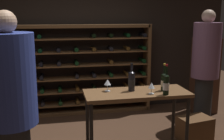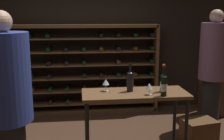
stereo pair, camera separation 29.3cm
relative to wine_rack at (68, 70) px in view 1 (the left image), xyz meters
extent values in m
cube|color=black|center=(0.25, 0.21, 0.50)|extent=(5.95, 0.10, 2.70)
cube|color=brown|center=(1.56, 0.00, 0.01)|extent=(0.06, 0.32, 1.71)
cube|color=brown|center=(0.00, 0.00, 0.83)|extent=(3.13, 0.32, 0.06)
cube|color=brown|center=(0.00, 0.00, -0.82)|extent=(3.13, 0.32, 0.06)
cube|color=brown|center=(0.00, 0.00, -0.66)|extent=(3.05, 0.32, 0.02)
cylinder|color=#4C3314|center=(-1.14, 0.00, -0.60)|extent=(0.08, 0.30, 0.08)
cylinder|color=black|center=(-0.49, 0.00, -0.60)|extent=(0.08, 0.30, 0.08)
cylinder|color=black|center=(-0.17, 0.00, -0.60)|extent=(0.08, 0.30, 0.08)
cylinder|color=#4C3314|center=(0.16, 0.00, -0.60)|extent=(0.08, 0.30, 0.08)
cylinder|color=#4C3314|center=(1.14, 0.00, -0.60)|extent=(0.08, 0.30, 0.08)
cube|color=brown|center=(0.00, 0.00, -0.41)|extent=(3.05, 0.32, 0.02)
cylinder|color=#4C3314|center=(-1.14, 0.00, -0.35)|extent=(0.08, 0.30, 0.08)
cylinder|color=#4C3314|center=(-0.82, 0.00, -0.35)|extent=(0.08, 0.30, 0.08)
cylinder|color=black|center=(-0.49, 0.00, -0.35)|extent=(0.08, 0.30, 0.08)
cylinder|color=black|center=(-0.17, 0.00, -0.35)|extent=(0.08, 0.30, 0.08)
cylinder|color=#4C3314|center=(0.16, 0.00, -0.35)|extent=(0.08, 0.30, 0.08)
cylinder|color=black|center=(0.48, 0.00, -0.35)|extent=(0.08, 0.30, 0.08)
cylinder|color=black|center=(0.81, 0.00, -0.35)|extent=(0.08, 0.30, 0.08)
cylinder|color=#4C3314|center=(1.14, 0.00, -0.35)|extent=(0.08, 0.30, 0.08)
cylinder|color=#4C3314|center=(1.46, 0.00, -0.35)|extent=(0.08, 0.30, 0.08)
cube|color=brown|center=(0.00, 0.00, -0.15)|extent=(3.05, 0.32, 0.02)
cylinder|color=black|center=(-1.14, 0.00, -0.10)|extent=(0.08, 0.30, 0.08)
cylinder|color=black|center=(-0.82, 0.00, -0.10)|extent=(0.08, 0.30, 0.08)
cylinder|color=black|center=(-0.49, 0.00, -0.10)|extent=(0.08, 0.30, 0.08)
cylinder|color=black|center=(0.16, 0.00, -0.10)|extent=(0.08, 0.30, 0.08)
cylinder|color=black|center=(0.48, 0.00, -0.10)|extent=(0.08, 0.30, 0.08)
cylinder|color=black|center=(0.81, 0.00, -0.10)|extent=(0.08, 0.30, 0.08)
cylinder|color=#4C3314|center=(1.14, 0.00, -0.10)|extent=(0.08, 0.30, 0.08)
cylinder|color=black|center=(1.46, 0.00, -0.10)|extent=(0.08, 0.30, 0.08)
cube|color=brown|center=(0.00, 0.00, 0.10)|extent=(3.05, 0.32, 0.02)
cylinder|color=#4C3314|center=(-1.14, 0.00, 0.15)|extent=(0.08, 0.30, 0.08)
cylinder|color=black|center=(-0.49, 0.00, 0.15)|extent=(0.08, 0.30, 0.08)
cylinder|color=black|center=(-0.17, 0.00, 0.15)|extent=(0.08, 0.30, 0.08)
cylinder|color=black|center=(0.16, 0.00, 0.15)|extent=(0.08, 0.30, 0.08)
cylinder|color=#4C3314|center=(0.81, 0.00, 0.15)|extent=(0.08, 0.30, 0.08)
cylinder|color=black|center=(1.46, 0.00, 0.15)|extent=(0.08, 0.30, 0.08)
cube|color=brown|center=(0.00, 0.00, 0.35)|extent=(3.05, 0.32, 0.02)
cylinder|color=black|center=(-1.14, 0.00, 0.40)|extent=(0.08, 0.30, 0.08)
cylinder|color=black|center=(-0.49, 0.00, 0.40)|extent=(0.08, 0.30, 0.08)
cylinder|color=black|center=(-0.17, 0.00, 0.40)|extent=(0.08, 0.30, 0.08)
cylinder|color=black|center=(0.16, 0.00, 0.40)|extent=(0.08, 0.30, 0.08)
cylinder|color=#4C3314|center=(0.48, 0.00, 0.40)|extent=(0.08, 0.30, 0.08)
cylinder|color=black|center=(0.81, 0.00, 0.40)|extent=(0.08, 0.30, 0.08)
cylinder|color=#4C3314|center=(1.14, 0.00, 0.40)|extent=(0.08, 0.30, 0.08)
cylinder|color=black|center=(1.46, 0.00, 0.40)|extent=(0.08, 0.30, 0.08)
cube|color=brown|center=(0.00, 0.00, 0.60)|extent=(3.05, 0.32, 0.02)
cylinder|color=black|center=(-1.14, 0.00, 0.65)|extent=(0.08, 0.30, 0.08)
cylinder|color=black|center=(-0.82, 0.00, 0.65)|extent=(0.08, 0.30, 0.08)
cylinder|color=black|center=(-0.49, 0.00, 0.65)|extent=(0.08, 0.30, 0.08)
cylinder|color=black|center=(0.48, 0.00, 0.65)|extent=(0.08, 0.30, 0.08)
cylinder|color=black|center=(0.81, 0.00, 0.65)|extent=(0.08, 0.30, 0.08)
cylinder|color=black|center=(1.14, 0.00, 0.65)|extent=(0.08, 0.30, 0.08)
cylinder|color=black|center=(1.46, 0.00, 0.65)|extent=(0.08, 0.30, 0.08)
cube|color=brown|center=(0.73, -2.08, 0.10)|extent=(1.28, 0.51, 0.04)
cylinder|color=black|center=(1.32, -2.28, -0.38)|extent=(0.04, 0.04, 0.93)
cylinder|color=black|center=(0.15, -1.88, -0.38)|extent=(0.04, 0.04, 0.93)
cylinder|color=black|center=(1.32, -1.88, -0.38)|extent=(0.04, 0.04, 0.93)
cylinder|color=black|center=(2.24, -1.04, -0.42)|extent=(0.30, 0.30, 0.85)
cylinder|color=#7A516B|center=(2.24, -1.04, 0.46)|extent=(0.45, 0.45, 0.92)
sphere|color=beige|center=(2.24, -1.04, 1.01)|extent=(0.22, 0.22, 0.22)
cylinder|color=#2D3D8C|center=(-0.66, -2.48, 0.43)|extent=(0.51, 0.51, 0.90)
sphere|color=tan|center=(-0.66, -2.48, 0.98)|extent=(0.22, 0.22, 0.22)
cube|color=brown|center=(1.82, -1.58, -0.67)|extent=(0.53, 0.42, 0.36)
cube|color=#4C2D1E|center=(2.59, -0.45, -0.12)|extent=(0.44, 0.36, 1.46)
cylinder|color=black|center=(0.68, -2.03, 0.23)|extent=(0.08, 0.08, 0.23)
cone|color=black|center=(0.68, -2.03, 0.36)|extent=(0.08, 0.08, 0.03)
cylinder|color=black|center=(0.68, -2.03, 0.41)|extent=(0.03, 0.03, 0.08)
cylinder|color=black|center=(0.68, -2.03, 0.46)|extent=(0.03, 0.03, 0.02)
cylinder|color=black|center=(0.68, -2.03, 0.22)|extent=(0.08, 0.08, 0.09)
cylinder|color=black|center=(1.08, -2.09, 0.22)|extent=(0.07, 0.07, 0.20)
cone|color=black|center=(1.08, -2.09, 0.33)|extent=(0.07, 0.07, 0.03)
cylinder|color=black|center=(1.08, -2.09, 0.39)|extent=(0.03, 0.03, 0.09)
cylinder|color=#B7932D|center=(1.08, -2.09, 0.45)|extent=(0.03, 0.03, 0.02)
cylinder|color=#C6B28C|center=(1.08, -2.09, 0.21)|extent=(0.08, 0.08, 0.08)
cylinder|color=black|center=(1.03, -2.27, 0.23)|extent=(0.07, 0.07, 0.23)
cone|color=black|center=(1.03, -2.27, 0.36)|extent=(0.07, 0.07, 0.03)
cylinder|color=black|center=(1.03, -2.27, 0.42)|extent=(0.03, 0.03, 0.09)
cylinder|color=maroon|center=(1.03, -2.27, 0.47)|extent=(0.03, 0.03, 0.02)
cylinder|color=silver|center=(1.03, -2.27, 0.22)|extent=(0.07, 0.07, 0.09)
cylinder|color=silver|center=(0.39, -1.99, 0.12)|extent=(0.07, 0.07, 0.00)
cylinder|color=silver|center=(0.39, -1.99, 0.16)|extent=(0.01, 0.01, 0.08)
cone|color=silver|center=(0.39, -1.99, 0.23)|extent=(0.08, 0.08, 0.07)
cylinder|color=#590A14|center=(0.39, -1.99, 0.22)|extent=(0.05, 0.05, 0.02)
cylinder|color=silver|center=(0.88, -2.20, 0.12)|extent=(0.07, 0.07, 0.00)
cylinder|color=silver|center=(0.88, -2.20, 0.16)|extent=(0.01, 0.01, 0.06)
cone|color=silver|center=(0.88, -2.20, 0.22)|extent=(0.08, 0.08, 0.07)
cylinder|color=#590A14|center=(0.88, -2.20, 0.21)|extent=(0.04, 0.04, 0.02)
camera|label=1|loc=(-0.21, -5.20, 1.04)|focal=44.34mm
camera|label=2|loc=(0.08, -5.25, 1.04)|focal=44.34mm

